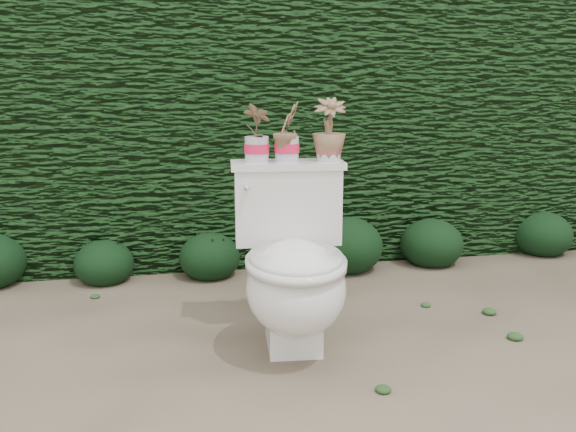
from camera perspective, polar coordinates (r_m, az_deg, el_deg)
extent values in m
plane|color=#83725A|center=(2.74, 2.84, -11.67)|extent=(60.00, 60.00, 0.00)
cube|color=#1A4216|center=(4.08, -2.36, 8.04)|extent=(8.00, 1.00, 1.60)
cube|color=silver|center=(8.55, -2.83, 18.51)|extent=(8.00, 3.50, 4.00)
cube|color=white|center=(2.67, 0.45, -10.05)|extent=(0.24, 0.32, 0.20)
ellipsoid|color=white|center=(2.50, 0.72, -6.70)|extent=(0.45, 0.54, 0.39)
cube|color=white|center=(2.73, -0.05, 0.97)|extent=(0.48, 0.21, 0.34)
cube|color=white|center=(2.70, -0.05, 4.82)|extent=(0.51, 0.23, 0.03)
cylinder|color=silver|center=(2.61, -3.88, 2.72)|extent=(0.02, 0.06, 0.02)
sphere|color=silver|center=(2.58, -3.85, 2.61)|extent=(0.03, 0.03, 0.03)
imported|color=#267C31|center=(2.68, -2.96, 7.65)|extent=(0.15, 0.15, 0.24)
imported|color=#267C31|center=(2.69, -0.11, 7.75)|extent=(0.17, 0.17, 0.25)
imported|color=#267C31|center=(2.71, 3.86, 7.94)|extent=(0.16, 0.16, 0.26)
ellipsoid|color=black|center=(3.62, -16.86, -3.84)|extent=(0.33, 0.33, 0.27)
ellipsoid|color=black|center=(3.59, -7.36, -3.39)|extent=(0.35, 0.35, 0.28)
ellipsoid|color=black|center=(3.69, 5.48, -2.35)|extent=(0.44, 0.44, 0.35)
ellipsoid|color=black|center=(3.90, 13.30, -2.12)|extent=(0.39, 0.39, 0.31)
ellipsoid|color=black|center=(4.37, 22.71, -1.23)|extent=(0.38, 0.38, 0.31)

